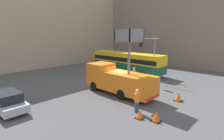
% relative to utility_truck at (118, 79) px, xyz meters
% --- Properties ---
extents(ground_plane, '(120.00, 120.00, 0.00)m').
position_rel_utility_truck_xyz_m(ground_plane, '(0.97, 0.48, -1.52)').
color(ground_plane, '#4C4C4F').
extents(building_backdrop_far, '(44.00, 10.00, 16.61)m').
position_rel_utility_truck_xyz_m(building_backdrop_far, '(0.97, 22.95, 6.79)').
color(building_backdrop_far, tan).
rests_on(building_backdrop_far, ground_plane).
extents(building_backdrop_side, '(10.00, 28.00, 15.29)m').
position_rel_utility_truck_xyz_m(building_backdrop_side, '(23.44, 5.80, 6.13)').
color(building_backdrop_side, gray).
rests_on(building_backdrop_side, ground_plane).
extents(utility_truck, '(2.24, 7.45, 6.22)m').
position_rel_utility_truck_xyz_m(utility_truck, '(0.00, 0.00, 0.00)').
color(utility_truck, orange).
rests_on(utility_truck, ground_plane).
extents(city_bus, '(2.53, 12.30, 3.02)m').
position_rel_utility_truck_xyz_m(city_bus, '(8.46, 5.83, 0.27)').
color(city_bus, '#145638').
rests_on(city_bus, ground_plane).
extents(traffic_light_pole, '(3.43, 3.18, 5.54)m').
position_rel_utility_truck_xyz_m(traffic_light_pole, '(7.06, 0.91, 2.25)').
color(traffic_light_pole, slate).
rests_on(traffic_light_pole, ground_plane).
extents(road_worker_near_truck, '(0.38, 0.38, 1.82)m').
position_rel_utility_truck_xyz_m(road_worker_near_truck, '(-2.20, -3.87, -0.61)').
color(road_worker_near_truck, navy).
rests_on(road_worker_near_truck, ground_plane).
extents(road_worker_directing, '(0.38, 0.38, 1.84)m').
position_rel_utility_truck_xyz_m(road_worker_directing, '(4.55, 1.40, -0.60)').
color(road_worker_directing, navy).
rests_on(road_worker_directing, ground_plane).
extents(traffic_cone_near_truck, '(0.65, 0.65, 0.74)m').
position_rel_utility_truck_xyz_m(traffic_cone_near_truck, '(-2.43, -5.64, -1.17)').
color(traffic_cone_near_truck, black).
rests_on(traffic_cone_near_truck, ground_plane).
extents(traffic_cone_mid_road, '(0.69, 0.69, 0.79)m').
position_rel_utility_truck_xyz_m(traffic_cone_mid_road, '(2.25, -5.17, -1.14)').
color(traffic_cone_mid_road, black).
rests_on(traffic_cone_mid_road, ground_plane).
extents(traffic_cone_far_side, '(0.58, 0.58, 0.66)m').
position_rel_utility_truck_xyz_m(traffic_cone_far_side, '(-2.84, -4.58, -1.21)').
color(traffic_cone_far_side, black).
rests_on(traffic_cone_far_side, ground_plane).
extents(parked_car_curbside, '(1.73, 4.49, 1.53)m').
position_rel_utility_truck_xyz_m(parked_car_curbside, '(-8.74, 3.56, -0.75)').
color(parked_car_curbside, '#A8A8B2').
rests_on(parked_car_curbside, ground_plane).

